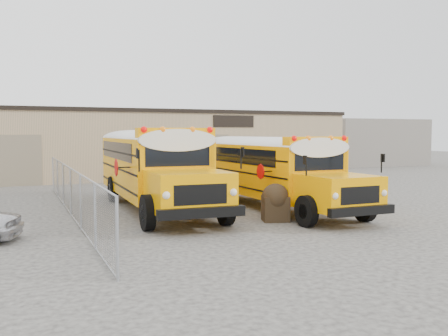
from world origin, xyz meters
name	(u,v)px	position (x,y,z in m)	size (l,w,h in m)	color
ground	(251,218)	(0.00, 0.00, 0.00)	(120.00, 120.00, 0.00)	#32302E
warehouse	(131,143)	(0.00, 19.99, 2.37)	(30.20, 10.20, 4.67)	tan
chainlink_fence	(71,192)	(-6.00, 3.00, 0.90)	(0.07, 18.07, 1.81)	#96999E
distant_building_right	(362,142)	(24.00, 24.00, 2.20)	(10.00, 8.00, 4.40)	gray
school_bus_left	(124,155)	(-2.43, 10.55, 1.92)	(3.56, 11.40, 3.31)	#FFA300
school_bus_right	(215,159)	(1.84, 8.12, 1.74)	(3.15, 10.32, 3.00)	#FFA100
tarp_bundle	(275,202)	(0.48, -1.00, 0.68)	(1.08, 1.02, 1.33)	black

